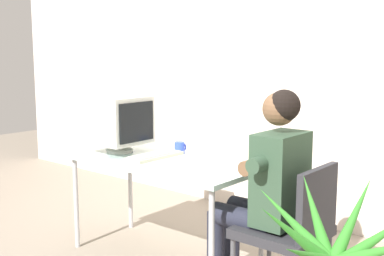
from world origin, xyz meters
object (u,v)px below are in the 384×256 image
at_px(person_seated, 265,185).
at_px(crt_monitor, 119,120).
at_px(office_chair, 292,225).
at_px(desk_mug, 180,148).
at_px(desk, 163,167).
at_px(keyboard, 155,156).

bearing_deg(person_seated, crt_monitor, -178.25).
xyz_separation_m(office_chair, desk_mug, (-1.07, 0.22, 0.30)).
bearing_deg(desk_mug, desk, -79.38).
bearing_deg(office_chair, desk_mug, 168.60).
bearing_deg(crt_monitor, person_seated, 1.75).
bearing_deg(person_seated, desk_mug, 166.18).
xyz_separation_m(person_seated, desk_mug, (-0.88, 0.22, 0.09)).
distance_m(desk, person_seated, 0.84).
distance_m(keyboard, desk_mug, 0.24).
height_order(office_chair, person_seated, person_seated).
xyz_separation_m(office_chair, person_seated, (-0.19, 0.00, 0.21)).
relative_size(crt_monitor, person_seated, 0.33).
xyz_separation_m(crt_monitor, desk_mug, (0.38, 0.25, -0.20)).
xyz_separation_m(crt_monitor, office_chair, (1.45, 0.04, -0.50)).
bearing_deg(keyboard, desk_mug, 81.89).
bearing_deg(crt_monitor, office_chair, 1.52).
height_order(desk, crt_monitor, crt_monitor).
height_order(keyboard, person_seated, person_seated).
distance_m(desk, desk_mug, 0.25).
bearing_deg(desk, crt_monitor, -176.19).
distance_m(desk, crt_monitor, 0.52).
relative_size(desk, keyboard, 3.17).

